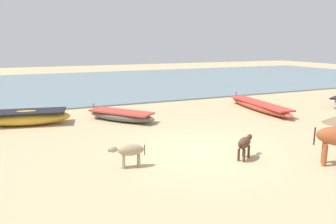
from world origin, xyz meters
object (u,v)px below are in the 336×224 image
(fishing_boat_0, at_px, (121,115))
(calf_far_dark, at_px, (245,143))
(fishing_boat_1, at_px, (27,117))
(calf_near_dun, at_px, (130,151))
(fishing_boat_2, at_px, (259,106))

(fishing_boat_0, xyz_separation_m, calf_far_dark, (1.93, -5.84, 0.22))
(calf_far_dark, bearing_deg, fishing_boat_0, 73.42)
(fishing_boat_0, bearing_deg, fishing_boat_1, 37.01)
(fishing_boat_1, xyz_separation_m, calf_near_dun, (2.42, -6.02, 0.14))
(fishing_boat_1, height_order, calf_far_dark, fishing_boat_1)
(fishing_boat_0, height_order, calf_far_dark, calf_far_dark)
(fishing_boat_2, distance_m, calf_far_dark, 7.12)
(fishing_boat_0, xyz_separation_m, calf_near_dun, (-1.22, -5.15, 0.21))
(calf_far_dark, bearing_deg, fishing_boat_1, 94.79)
(calf_far_dark, bearing_deg, calf_near_dun, 132.64)
(calf_near_dun, bearing_deg, fishing_boat_0, -93.92)
(fishing_boat_1, bearing_deg, fishing_boat_2, -177.14)
(fishing_boat_1, relative_size, calf_near_dun, 3.68)
(fishing_boat_1, distance_m, calf_near_dun, 6.49)
(fishing_boat_1, relative_size, calf_far_dark, 3.97)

